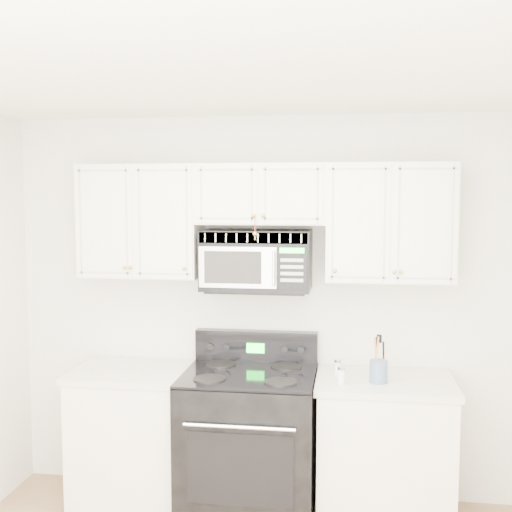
# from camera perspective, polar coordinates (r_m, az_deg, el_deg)

# --- Properties ---
(room) EXTENTS (3.51, 3.51, 2.61)m
(room) POSITION_cam_1_polar(r_m,az_deg,el_deg) (2.74, -4.02, -10.82)
(room) COLOR #8F744F
(room) RESTS_ON ground
(base_cabinet_left) EXTENTS (0.86, 0.65, 0.92)m
(base_cabinet_left) POSITION_cam_1_polar(r_m,az_deg,el_deg) (4.54, -10.17, -15.86)
(base_cabinet_left) COLOR beige
(base_cabinet_left) RESTS_ON ground
(base_cabinet_right) EXTENTS (0.86, 0.65, 0.92)m
(base_cabinet_right) POSITION_cam_1_polar(r_m,az_deg,el_deg) (4.34, 11.28, -16.93)
(base_cabinet_right) COLOR beige
(base_cabinet_right) RESTS_ON ground
(range) EXTENTS (0.84, 0.76, 1.14)m
(range) POSITION_cam_1_polar(r_m,az_deg,el_deg) (4.32, -0.59, -16.10)
(range) COLOR black
(range) RESTS_ON ground
(upper_cabinets) EXTENTS (2.44, 0.37, 0.75)m
(upper_cabinets) POSITION_cam_1_polar(r_m,az_deg,el_deg) (4.20, 0.57, 3.59)
(upper_cabinets) COLOR beige
(upper_cabinets) RESTS_ON ground
(microwave) EXTENTS (0.71, 0.41, 0.39)m
(microwave) POSITION_cam_1_polar(r_m,az_deg,el_deg) (4.20, 0.05, -0.33)
(microwave) COLOR black
(microwave) RESTS_ON ground
(utensil_crock) EXTENTS (0.11, 0.11, 0.30)m
(utensil_crock) POSITION_cam_1_polar(r_m,az_deg,el_deg) (4.07, 10.84, -9.95)
(utensil_crock) COLOR #475D80
(utensil_crock) RESTS_ON base_cabinet_right
(shaker_salt) EXTENTS (0.05, 0.05, 0.11)m
(shaker_salt) POSITION_cam_1_polar(r_m,az_deg,el_deg) (4.00, 7.60, -10.48)
(shaker_salt) COLOR silver
(shaker_salt) RESTS_ON base_cabinet_right
(shaker_pepper) EXTENTS (0.04, 0.04, 0.10)m
(shaker_pepper) POSITION_cam_1_polar(r_m,az_deg,el_deg) (4.18, 7.27, -9.80)
(shaker_pepper) COLOR silver
(shaker_pepper) RESTS_ON base_cabinet_right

